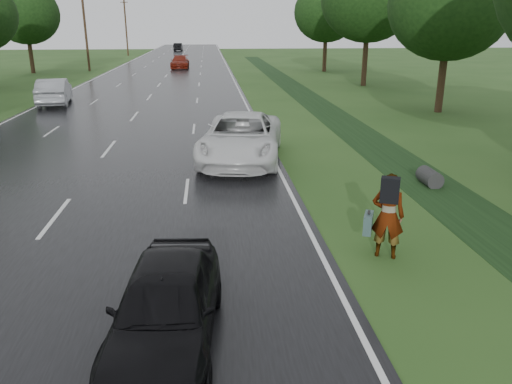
{
  "coord_description": "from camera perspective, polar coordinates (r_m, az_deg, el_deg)",
  "views": [
    {
      "loc": [
        4.28,
        -5.18,
        5.04
      ],
      "look_at": [
        5.33,
        5.91,
        1.3
      ],
      "focal_mm": 35.0,
      "sensor_mm": 36.0,
      "label": 1
    }
  ],
  "objects": [
    {
      "name": "edge_stripe_west",
      "position": [
        51.62,
        -18.15,
        12.12
      ],
      "size": [
        0.12,
        180.0,
        0.01
      ],
      "primitive_type": "cube",
      "color": "silver",
      "rests_on": "road"
    },
    {
      "name": "silver_sedan",
      "position": [
        35.92,
        -22.08,
        10.6
      ],
      "size": [
        2.57,
        5.35,
        1.69
      ],
      "primitive_type": "imported",
      "rotation": [
        0.0,
        0.0,
        3.3
      ],
      "color": "#9B9EA4",
      "rests_on": "road"
    },
    {
      "name": "tree_west_f",
      "position": [
        61.24,
        -24.87,
        17.98
      ],
      "size": [
        7.0,
        7.0,
        9.29
      ],
      "color": "#382217",
      "rests_on": "ground"
    },
    {
      "name": "far_car_dark",
      "position": [
        105.54,
        -8.88,
        16.06
      ],
      "size": [
        1.72,
        4.68,
        1.53
      ],
      "primitive_type": "imported",
      "rotation": [
        0.0,
        0.0,
        3.12
      ],
      "color": "black",
      "rests_on": "road"
    },
    {
      "name": "tree_east_f",
      "position": [
        58.7,
        8.07,
        19.69
      ],
      "size": [
        7.2,
        7.2,
        9.62
      ],
      "color": "#382217",
      "rests_on": "ground"
    },
    {
      "name": "white_pickup",
      "position": [
        19.31,
        -1.69,
        6.23
      ],
      "size": [
        3.91,
        6.72,
        1.76
      ],
      "primitive_type": "imported",
      "rotation": [
        0.0,
        0.0,
        -0.16
      ],
      "color": "silver",
      "rests_on": "road"
    },
    {
      "name": "center_line",
      "position": [
        50.61,
        -10.5,
        12.6
      ],
      "size": [
        0.12,
        180.0,
        0.01
      ],
      "primitive_type": "cube",
      "color": "silver",
      "rests_on": "road"
    },
    {
      "name": "road",
      "position": [
        50.61,
        -10.5,
        12.57
      ],
      "size": [
        14.0,
        180.0,
        0.04
      ],
      "primitive_type": "cube",
      "color": "black",
      "rests_on": "ground"
    },
    {
      "name": "utility_pole_distant",
      "position": [
        91.18,
        -14.66,
        18.1
      ],
      "size": [
        1.6,
        0.26,
        10.0
      ],
      "color": "#382217",
      "rests_on": "ground"
    },
    {
      "name": "far_car_red",
      "position": [
        62.77,
        -8.68,
        14.47
      ],
      "size": [
        2.14,
        5.16,
        1.49
      ],
      "primitive_type": "imported",
      "rotation": [
        0.0,
        0.0,
        -0.01
      ],
      "color": "maroon",
      "rests_on": "road"
    },
    {
      "name": "pedestrian",
      "position": [
        11.51,
        14.72,
        -2.51
      ],
      "size": [
        0.97,
        1.0,
        1.98
      ],
      "rotation": [
        0.0,
        0.0,
        2.75
      ],
      "color": "#A5998C",
      "rests_on": "ground"
    },
    {
      "name": "dark_sedan",
      "position": [
        8.41,
        -10.22,
        -12.56
      ],
      "size": [
        1.98,
        4.22,
        1.4
      ],
      "primitive_type": "imported",
      "rotation": [
        0.0,
        0.0,
        -0.08
      ],
      "color": "black",
      "rests_on": "road"
    },
    {
      "name": "drainage_ditch",
      "position": [
        25.45,
        11.25,
        6.87
      ],
      "size": [
        2.2,
        120.0,
        0.56
      ],
      "color": "black",
      "rests_on": "ground"
    },
    {
      "name": "tree_east_c",
      "position": [
        32.35,
        21.32,
        19.32
      ],
      "size": [
        7.0,
        7.0,
        9.29
      ],
      "color": "#382217",
      "rests_on": "ground"
    },
    {
      "name": "edge_stripe_east",
      "position": [
        50.49,
        -2.66,
        12.87
      ],
      "size": [
        0.12,
        180.0,
        0.01
      ],
      "primitive_type": "cube",
      "color": "silver",
      "rests_on": "road"
    },
    {
      "name": "utility_pole_far",
      "position": [
        61.67,
        -18.99,
        17.76
      ],
      "size": [
        1.6,
        0.26,
        10.0
      ],
      "color": "#382217",
      "rests_on": "ground"
    }
  ]
}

